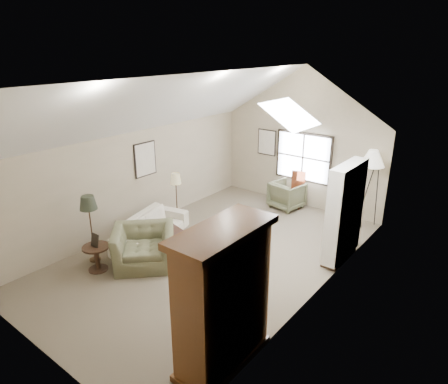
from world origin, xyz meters
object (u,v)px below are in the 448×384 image
Objects in this scene: armoire at (223,299)px; side_chair at (296,190)px; armchair_far at (287,195)px; armchair_near at (144,247)px; coffee_table at (169,237)px; sofa at (151,229)px; side_table at (97,258)px.

side_chair is at bearing 109.09° from armoire.
armchair_far is at bearing 111.11° from armoire.
armchair_near is 0.99m from coffee_table.
side_chair reaches higher than sofa.
armchair_near is 5.03m from side_chair.
side_chair is at bearing -114.60° from armchair_far.
sofa is 2.15× the size of side_chair.
armoire reaches higher than sofa.
armchair_far is 0.83× the size of side_chair.
side_table is at bearing 173.97° from armoire.
armoire is 6.48m from side_chair.
sofa is 0.52m from coffee_table.
sofa is 2.60× the size of armchair_far.
side_chair reaches higher than coffee_table.
side_table is (-1.41, -5.48, -0.11)m from armchair_far.
side_chair is at bearing -36.78° from sofa.
armchair_far is (0.81, 4.71, -0.03)m from armchair_near.
sofa is at bearing -165.63° from coffee_table.
armoire reaches higher than armchair_near.
side_chair reaches higher than side_table.
coffee_table is at bearing -117.04° from side_chair.
side_table is (0.10, -1.60, -0.05)m from sofa.
sofa reaches higher than side_table.
armchair_near reaches higher than coffee_table.
armoire is at bearing 120.67° from armchair_far.
armchair_near is at bearing 52.17° from side_table.
side_chair is at bearing 73.52° from coffee_table.
armoire is 2.57× the size of armchair_far.
sofa is at bearing 84.99° from armchair_near.
armchair_far is 0.30m from side_chair.
armchair_near is at bearing -77.35° from coffee_table.
side_chair is at bearing 74.65° from side_table.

